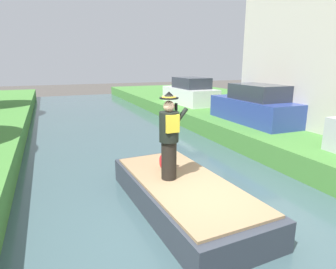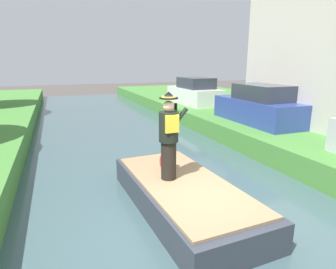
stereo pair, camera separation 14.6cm
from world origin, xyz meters
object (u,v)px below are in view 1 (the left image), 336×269
person_pirate (169,137)px  parked_car_blue (255,106)px  boat (183,195)px  parked_car_white (190,93)px  parrot_plush (167,159)px

person_pirate → parked_car_blue: (5.38, 3.86, -0.21)m
person_pirate → parked_car_blue: 6.62m
boat → parked_car_blue: (5.15, 4.11, 1.02)m
boat → parked_car_blue: 6.67m
parked_car_blue → parked_car_white: size_ratio=1.00×
parked_car_white → parrot_plush: bearing=-119.8°
person_pirate → parked_car_white: size_ratio=0.46×
parrot_plush → parked_car_blue: bearing=32.7°
boat → parked_car_white: (5.15, 9.86, 1.02)m
boat → parked_car_white: 11.17m
person_pirate → parrot_plush: size_ratio=3.25×
parrot_plush → parked_car_white: 10.49m
parked_car_blue → parked_car_white: bearing=90.0°
boat → parked_car_white: bearing=62.4°
person_pirate → parked_car_blue: size_ratio=0.46×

